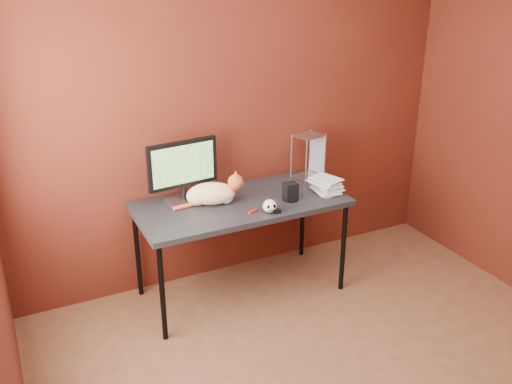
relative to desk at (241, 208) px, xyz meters
name	(u,v)px	position (x,y,z in m)	size (l,w,h in m)	color
room	(387,167)	(0.15, -1.37, 0.75)	(3.52, 3.52, 2.61)	brown
desk	(241,208)	(0.00, 0.00, 0.00)	(1.50, 0.70, 0.75)	black
monitor	(183,168)	(-0.36, 0.18, 0.30)	(0.52, 0.19, 0.45)	#AAAAAF
cat	(212,193)	(-0.20, 0.05, 0.13)	(0.50, 0.28, 0.23)	orange
skull_mug	(270,206)	(0.10, -0.26, 0.10)	(0.10, 0.10, 0.09)	white
speaker	(290,192)	(0.33, -0.14, 0.11)	(0.11, 0.11, 0.13)	black
book_stack	(320,121)	(0.57, -0.11, 0.60)	(0.22, 0.26, 1.10)	beige
wire_rack	(308,156)	(0.67, 0.20, 0.23)	(0.24, 0.21, 0.35)	#AAAAAF
pocket_knife	(253,212)	(0.00, -0.21, 0.06)	(0.07, 0.02, 0.01)	maroon
black_gadget	(277,211)	(0.14, -0.29, 0.06)	(0.05, 0.03, 0.03)	black
washer	(274,207)	(0.16, -0.20, 0.05)	(0.05, 0.05, 0.00)	#AAAAAF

